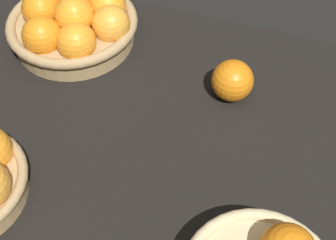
% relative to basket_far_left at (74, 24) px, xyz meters
% --- Properties ---
extents(market_tray, '(0.84, 0.72, 0.03)m').
position_rel_basket_far_left_xyz_m(market_tray, '(0.21, -0.20, -0.06)').
color(market_tray, black).
rests_on(market_tray, ground).
extents(basket_far_left, '(0.25, 0.25, 0.11)m').
position_rel_basket_far_left_xyz_m(basket_far_left, '(0.00, 0.00, 0.00)').
color(basket_far_left, tan).
rests_on(basket_far_left, market_tray).
extents(loose_orange_back_gap, '(0.07, 0.07, 0.07)m').
position_rel_basket_far_left_xyz_m(loose_orange_back_gap, '(0.32, -0.04, -0.01)').
color(loose_orange_back_gap, orange).
rests_on(loose_orange_back_gap, market_tray).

